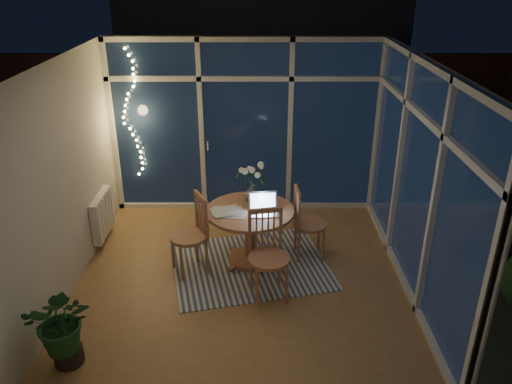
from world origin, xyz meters
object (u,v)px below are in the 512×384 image
(chair_front, at_px, (269,257))
(laptop, at_px, (264,204))
(chair_right, at_px, (310,223))
(flower_vase, at_px, (252,193))
(chair_left, at_px, (188,235))
(potted_plant, at_px, (64,331))
(dining_table, at_px, (250,236))

(chair_front, relative_size, laptop, 3.03)
(chair_right, height_order, flower_vase, chair_right)
(chair_left, relative_size, laptop, 2.92)
(potted_plant, bearing_deg, chair_front, 28.27)
(chair_right, relative_size, laptop, 2.81)
(chair_left, distance_m, laptop, 0.99)
(dining_table, height_order, chair_left, chair_left)
(dining_table, distance_m, chair_left, 0.79)
(chair_left, relative_size, potted_plant, 1.35)
(chair_right, distance_m, flower_vase, 0.84)
(chair_front, bearing_deg, chair_left, 139.54)
(flower_vase, bearing_deg, chair_left, -147.53)
(flower_vase, relative_size, potted_plant, 0.28)
(dining_table, bearing_deg, flower_vase, 85.93)
(flower_vase, bearing_deg, chair_right, -10.41)
(chair_front, xyz_separation_m, potted_plant, (-1.95, -1.05, -0.15))
(chair_front, bearing_deg, flower_vase, 89.38)
(chair_left, height_order, laptop, chair_left)
(dining_table, bearing_deg, chair_left, -163.78)
(laptop, bearing_deg, chair_right, 16.47)
(chair_front, height_order, potted_plant, chair_front)
(chair_left, distance_m, flower_vase, 0.97)
(flower_vase, bearing_deg, laptop, -67.96)
(dining_table, distance_m, chair_front, 0.79)
(dining_table, xyz_separation_m, potted_plant, (-1.73, -1.79, 0.01))
(dining_table, height_order, flower_vase, flower_vase)
(chair_right, bearing_deg, potted_plant, 123.98)
(laptop, bearing_deg, chair_front, -91.18)
(dining_table, distance_m, potted_plant, 2.49)
(dining_table, xyz_separation_m, chair_left, (-0.75, -0.22, 0.14))
(dining_table, bearing_deg, chair_right, 9.84)
(chair_front, height_order, laptop, chair_front)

